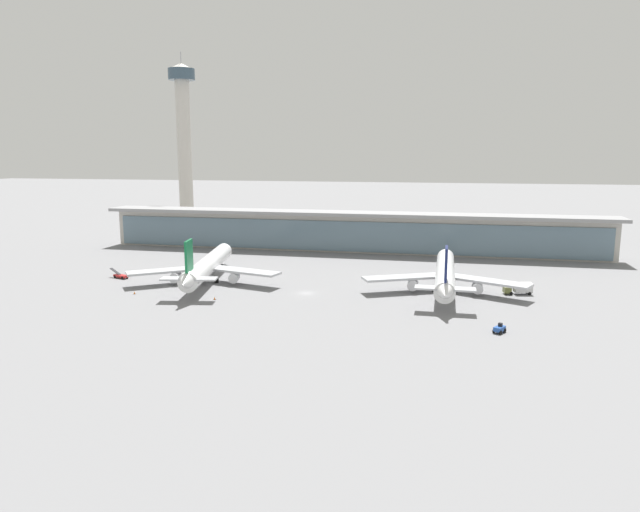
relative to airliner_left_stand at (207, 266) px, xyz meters
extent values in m
plane|color=slate|center=(31.02, -7.18, -4.80)|extent=(1200.00, 1200.00, 0.00)
cylinder|color=white|center=(-0.22, 1.15, 0.02)|extent=(14.10, 48.33, 5.09)
cone|color=white|center=(-5.16, 26.83, 0.02)|extent=(5.76, 5.44, 4.99)
cone|color=white|center=(4.67, -24.28, 0.53)|extent=(5.55, 6.36, 4.58)
cube|color=black|center=(-4.61, 23.97, 0.91)|extent=(4.14, 2.79, 0.61)
cube|color=#B7BABF|center=(-10.15, -5.27, -0.87)|extent=(20.91, 17.65, 0.61)
cube|color=#B7BABF|center=(11.38, -1.13, -0.87)|extent=(22.63, 11.14, 0.61)
cylinder|color=silver|center=(-7.47, -5.28, -2.63)|extent=(3.45, 4.15, 2.81)
cylinder|color=silver|center=(8.89, -2.13, -2.63)|extent=(3.45, 4.15, 2.81)
cube|color=#14703D|center=(3.84, -19.95, 6.51)|extent=(1.76, 6.14, 7.89)
cube|color=#B7BABF|center=(4.00, -20.81, 0.78)|extent=(14.51, 6.44, 0.44)
cylinder|color=black|center=(-2.48, -1.96, -4.19)|extent=(1.27, 1.40, 1.23)
cylinder|color=black|center=(3.03, -0.90, -4.19)|extent=(1.27, 1.40, 1.23)
cylinder|color=black|center=(-3.86, 20.10, -4.19)|extent=(1.27, 1.40, 1.23)
cylinder|color=white|center=(67.05, 4.55, 0.02)|extent=(5.25, 48.25, 5.09)
cone|color=white|center=(66.96, 30.70, 0.02)|extent=(5.00, 4.60, 4.99)
cone|color=white|center=(67.14, -21.35, 0.53)|extent=(4.60, 5.61, 4.58)
cube|color=black|center=(66.97, 27.79, 0.91)|extent=(3.82, 2.12, 0.61)
cube|color=#B7BABF|center=(56.11, 0.09, -0.87)|extent=(22.15, 14.72, 0.61)
cube|color=#B7BABF|center=(78.03, 0.16, -0.87)|extent=(22.18, 14.60, 0.61)
cylinder|color=silver|center=(58.74, -0.42, -2.63)|extent=(2.82, 3.69, 2.81)
cylinder|color=silver|center=(75.40, -0.36, -2.63)|extent=(2.82, 3.69, 2.81)
cube|color=#141E51|center=(67.13, -16.94, 6.51)|extent=(0.64, 6.14, 7.89)
cube|color=#B7BABF|center=(67.13, -17.81, 0.78)|extent=(14.05, 3.91, 0.44)
cylinder|color=black|center=(64.26, 1.91, -4.19)|extent=(1.06, 1.23, 1.23)
cylinder|color=black|center=(69.87, 1.93, -4.19)|extent=(1.06, 1.23, 1.23)
cylinder|color=black|center=(66.99, 23.84, -4.19)|extent=(1.06, 1.23, 1.23)
cube|color=olive|center=(83.22, 3.14, -3.60)|extent=(2.20, 2.60, 1.50)
cube|color=black|center=(82.43, 2.99, -3.30)|extent=(0.51, 2.06, 0.70)
cube|color=silver|center=(87.24, 3.91, -2.95)|extent=(4.95, 3.13, 2.50)
cylinder|color=black|center=(84.20, 2.25, -4.35)|extent=(0.94, 0.45, 0.90)
cylinder|color=black|center=(83.80, 4.33, -4.35)|extent=(0.94, 0.45, 0.90)
cylinder|color=black|center=(88.91, 3.16, -4.35)|extent=(0.94, 0.45, 0.90)
cylinder|color=black|center=(88.51, 5.24, -4.35)|extent=(0.94, 0.45, 0.90)
cube|color=#B21E1E|center=(-27.23, -1.12, -4.05)|extent=(5.13, 3.33, 0.60)
cube|color=black|center=(-29.51, -0.29, -2.97)|extent=(4.02, 2.20, 1.72)
cylinder|color=black|center=(-29.10, -1.33, -4.35)|extent=(0.94, 0.57, 0.90)
cylinder|color=black|center=(-28.53, 0.23, -4.35)|extent=(0.94, 0.57, 0.90)
cylinder|color=black|center=(-25.94, -2.47, -4.35)|extent=(0.94, 0.57, 0.90)
cylinder|color=black|center=(-25.37, -0.92, -4.35)|extent=(0.94, 0.57, 0.90)
cube|color=#234C9E|center=(78.40, -31.91, -3.90)|extent=(2.73, 3.17, 0.90)
cube|color=black|center=(78.56, -31.66, -3.10)|extent=(0.96, 0.96, 0.70)
cylinder|color=black|center=(78.51, -33.12, -4.35)|extent=(0.70, 0.92, 0.90)
cylinder|color=black|center=(77.29, -32.39, -4.35)|extent=(0.70, 0.92, 0.90)
cylinder|color=black|center=(79.52, -31.44, -4.35)|extent=(0.70, 0.92, 0.90)
cylinder|color=black|center=(78.29, -30.71, -4.35)|extent=(0.70, 0.92, 0.90)
cube|color=beige|center=(31.02, 60.90, 2.20)|extent=(187.08, 8.00, 14.00)
cube|color=slate|center=(31.02, 56.60, 1.50)|extent=(183.34, 0.50, 11.20)
cube|color=gray|center=(31.02, 58.90, 9.80)|extent=(190.83, 12.80, 1.20)
cylinder|color=beige|center=(-52.79, 98.92, 29.91)|extent=(6.40, 6.40, 69.42)
cylinder|color=#384C5B|center=(-52.79, 98.92, 67.12)|extent=(12.00, 12.00, 5.00)
cone|color=beige|center=(-52.79, 98.92, 70.82)|extent=(10.20, 10.20, 2.40)
cylinder|color=#99999E|center=(-52.79, 98.92, 74.52)|extent=(0.36, 0.36, 5.00)
cone|color=orange|center=(-13.12, -17.90, -4.45)|extent=(0.44, 0.44, 0.70)
cube|color=black|center=(-13.12, -17.90, -4.78)|extent=(0.62, 0.62, 0.04)
cone|color=orange|center=(9.92, -18.89, -4.45)|extent=(0.44, 0.44, 0.70)
cube|color=black|center=(9.92, -18.89, -4.78)|extent=(0.62, 0.62, 0.04)
camera|label=1|loc=(66.61, -151.75, 31.91)|focal=32.27mm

